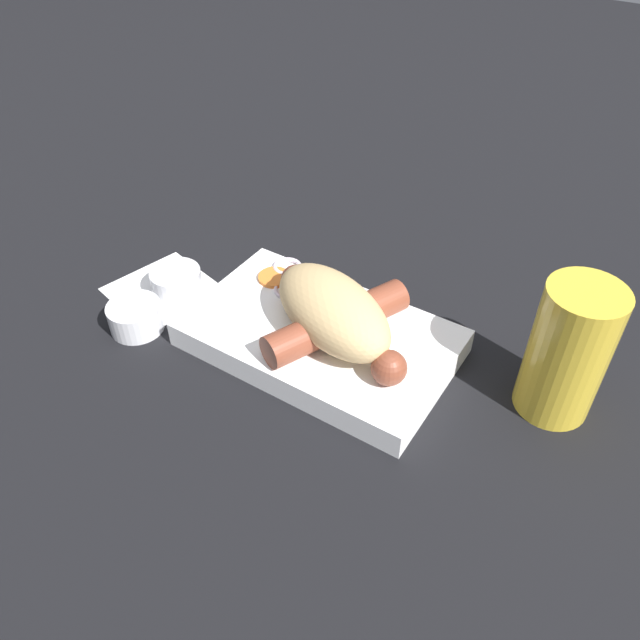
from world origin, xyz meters
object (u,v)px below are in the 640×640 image
food_tray (320,338)px  drink_glass (568,352)px  condiment_cup_near (177,284)px  bread_roll (330,313)px  sausage (339,320)px  condiment_cup_far (136,318)px

food_tray → drink_glass: size_ratio=1.98×
condiment_cup_near → drink_glass: bearing=-170.8°
bread_roll → sausage: (-0.01, -0.01, -0.01)m
bread_roll → drink_glass: (-0.20, -0.06, 0.01)m
bread_roll → drink_glass: bearing=-164.5°
drink_glass → condiment_cup_far: bearing=18.4°
food_tray → condiment_cup_far: condiment_cup_far is taller
condiment_cup_far → drink_glass: bearing=-161.6°
sausage → condiment_cup_near: bearing=4.3°
condiment_cup_far → drink_glass: 0.42m
bread_roll → condiment_cup_far: bearing=21.3°
condiment_cup_far → condiment_cup_near: bearing=-86.3°
food_tray → condiment_cup_near: condiment_cup_near is taller
condiment_cup_near → condiment_cup_far: bearing=93.7°
condiment_cup_far → sausage: bearing=-157.4°
bread_roll → condiment_cup_near: 0.20m
food_tray → condiment_cup_far: 0.19m
condiment_cup_near → sausage: bearing=-175.7°
food_tray → bread_roll: size_ratio=1.57×
bread_roll → sausage: size_ratio=0.96×
condiment_cup_near → food_tray: bearing=-176.3°
food_tray → sausage: bearing=-170.7°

